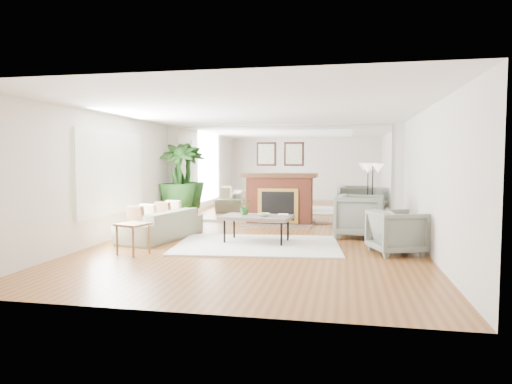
% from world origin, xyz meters
% --- Properties ---
extents(ground, '(7.00, 7.00, 0.00)m').
position_xyz_m(ground, '(0.00, 0.00, 0.00)').
color(ground, brown).
rests_on(ground, ground).
extents(wall_left, '(0.02, 7.00, 2.50)m').
position_xyz_m(wall_left, '(-2.99, 0.00, 1.25)').
color(wall_left, silver).
rests_on(wall_left, ground).
extents(wall_right, '(0.02, 7.00, 2.50)m').
position_xyz_m(wall_right, '(2.99, 0.00, 1.25)').
color(wall_right, silver).
rests_on(wall_right, ground).
extents(wall_back, '(6.00, 0.02, 2.50)m').
position_xyz_m(wall_back, '(0.00, 3.49, 1.25)').
color(wall_back, silver).
rests_on(wall_back, ground).
extents(mirror_panel, '(5.40, 0.04, 2.40)m').
position_xyz_m(mirror_panel, '(0.00, 3.47, 1.25)').
color(mirror_panel, silver).
rests_on(mirror_panel, wall_back).
extents(window_panel, '(0.04, 2.40, 1.50)m').
position_xyz_m(window_panel, '(-2.96, 0.40, 1.35)').
color(window_panel, '#B2E09E').
rests_on(window_panel, wall_left).
extents(fireplace, '(1.85, 0.83, 2.05)m').
position_xyz_m(fireplace, '(0.00, 3.26, 0.66)').
color(fireplace, brown).
rests_on(fireplace, ground).
extents(area_rug, '(3.22, 2.46, 0.03)m').
position_xyz_m(area_rug, '(0.02, 0.33, 0.02)').
color(area_rug, white).
rests_on(area_rug, ground).
extents(coffee_table, '(1.40, 0.90, 0.53)m').
position_xyz_m(coffee_table, '(-0.05, 0.59, 0.49)').
color(coffee_table, '#675C51').
rests_on(coffee_table, ground).
extents(sofa, '(1.20, 2.15, 0.59)m').
position_xyz_m(sofa, '(-2.04, 0.67, 0.30)').
color(sofa, gray).
rests_on(sofa, ground).
extents(armchair_back, '(1.06, 1.03, 0.89)m').
position_xyz_m(armchair_back, '(1.91, 1.66, 0.44)').
color(armchair_back, slate).
rests_on(armchair_back, ground).
extents(armchair_front, '(1.05, 1.03, 0.75)m').
position_xyz_m(armchair_front, '(2.48, 0.07, 0.38)').
color(armchair_front, slate).
rests_on(armchair_front, ground).
extents(side_table, '(0.59, 0.59, 0.53)m').
position_xyz_m(side_table, '(-1.92, -0.82, 0.44)').
color(side_table, olive).
rests_on(side_table, ground).
extents(potted_ficus, '(1.05, 1.05, 2.04)m').
position_xyz_m(potted_ficus, '(-2.60, 3.10, 1.09)').
color(potted_ficus, black).
rests_on(potted_ficus, ground).
extents(floor_lamp, '(0.50, 0.28, 1.52)m').
position_xyz_m(floor_lamp, '(2.20, 2.40, 1.30)').
color(floor_lamp, black).
rests_on(floor_lamp, ground).
extents(tabletop_plant, '(0.30, 0.26, 0.30)m').
position_xyz_m(tabletop_plant, '(-0.31, 0.71, 0.69)').
color(tabletop_plant, '#2E6625').
rests_on(tabletop_plant, coffee_table).
extents(fruit_bowl, '(0.26, 0.26, 0.06)m').
position_xyz_m(fruit_bowl, '(0.09, 0.53, 0.56)').
color(fruit_bowl, olive).
rests_on(fruit_bowl, coffee_table).
extents(book, '(0.24, 0.30, 0.02)m').
position_xyz_m(book, '(0.35, 0.73, 0.54)').
color(book, olive).
rests_on(book, coffee_table).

